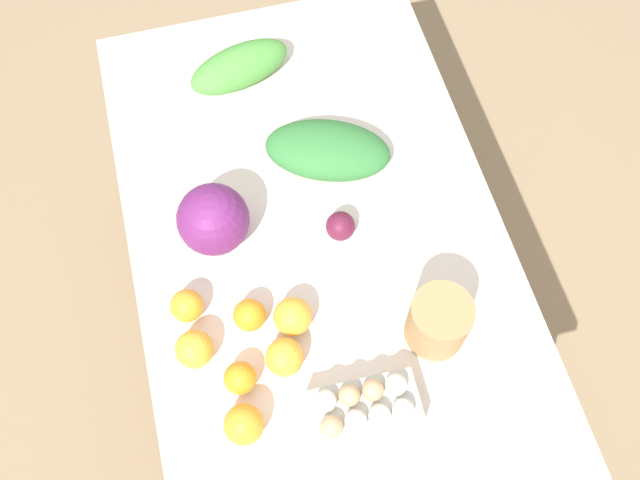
{
  "coord_description": "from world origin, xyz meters",
  "views": [
    {
      "loc": [
        0.69,
        -0.18,
        2.18
      ],
      "look_at": [
        0.0,
        0.0,
        0.76
      ],
      "focal_mm": 40.0,
      "sensor_mm": 36.0,
      "label": 1
    }
  ],
  "objects": [
    {
      "name": "orange_2",
      "position": [
        0.14,
        -0.19,
        0.77
      ],
      "size": [
        0.07,
        0.07,
        0.07
      ],
      "primitive_type": "sphere",
      "color": "orange",
      "rests_on": "dining_table"
    },
    {
      "name": "orange_6",
      "position": [
        0.17,
        -0.1,
        0.78
      ],
      "size": [
        0.08,
        0.08,
        0.08
      ],
      "primitive_type": "sphere",
      "color": "#F9A833",
      "rests_on": "dining_table"
    },
    {
      "name": "beet_root",
      "position": [
        -0.02,
        0.05,
        0.77
      ],
      "size": [
        0.07,
        0.07,
        0.07
      ],
      "primitive_type": "sphere",
      "color": "#5B1933",
      "rests_on": "dining_table"
    },
    {
      "name": "orange_3",
      "position": [
        0.09,
        -0.31,
        0.77
      ],
      "size": [
        0.07,
        0.07,
        0.07
      ],
      "primitive_type": "sphere",
      "color": "orange",
      "rests_on": "dining_table"
    },
    {
      "name": "orange_4",
      "position": [
        0.36,
        -0.25,
        0.78
      ],
      "size": [
        0.08,
        0.08,
        0.08
      ],
      "primitive_type": "sphere",
      "color": "orange",
      "rests_on": "dining_table"
    },
    {
      "name": "ground_plane",
      "position": [
        0.0,
        0.0,
        0.0
      ],
      "size": [
        8.0,
        8.0,
        0.0
      ],
      "primitive_type": "plane",
      "color": "#937A5B"
    },
    {
      "name": "paper_bag",
      "position": [
        0.26,
        0.18,
        0.8
      ],
      "size": [
        0.13,
        0.13,
        0.14
      ],
      "primitive_type": "cylinder",
      "color": "#A87F51",
      "rests_on": "dining_table"
    },
    {
      "name": "cabbage_purple",
      "position": [
        -0.08,
        -0.22,
        0.82
      ],
      "size": [
        0.16,
        0.16,
        0.16
      ],
      "primitive_type": "sphere",
      "color": "#6B2366",
      "rests_on": "dining_table"
    },
    {
      "name": "greens_bunch_beet_tops",
      "position": [
        -0.21,
        0.07,
        0.78
      ],
      "size": [
        0.26,
        0.33,
        0.09
      ],
      "primitive_type": "ellipsoid",
      "rotation": [
        0.0,
        0.0,
        1.19
      ],
      "color": "#337538",
      "rests_on": "dining_table"
    },
    {
      "name": "greens_bunch_dandelion",
      "position": [
        -0.5,
        -0.08,
        0.79
      ],
      "size": [
        0.18,
        0.28,
        0.1
      ],
      "primitive_type": "ellipsoid",
      "rotation": [
        0.0,
        0.0,
        4.97
      ],
      "color": "#4C933D",
      "rests_on": "dining_table"
    },
    {
      "name": "egg_carton",
      "position": [
        0.39,
        -0.01,
        0.78
      ],
      "size": [
        0.12,
        0.23,
        0.09
      ],
      "rotation": [
        0.0,
        0.0,
        1.54
      ],
      "color": "#B7B7B2",
      "rests_on": "dining_table"
    },
    {
      "name": "orange_1",
      "position": [
        0.27,
        -0.24,
        0.77
      ],
      "size": [
        0.07,
        0.07,
        0.07
      ],
      "primitive_type": "sphere",
      "color": "orange",
      "rests_on": "dining_table"
    },
    {
      "name": "orange_0",
      "position": [
        0.19,
        -0.31,
        0.78
      ],
      "size": [
        0.08,
        0.08,
        0.08
      ],
      "primitive_type": "sphere",
      "color": "#F9A833",
      "rests_on": "dining_table"
    },
    {
      "name": "dining_table",
      "position": [
        0.0,
        0.0,
        0.64
      ],
      "size": [
        1.46,
        0.84,
        0.74
      ],
      "color": "silver",
      "rests_on": "ground_plane"
    },
    {
      "name": "orange_5",
      "position": [
        0.25,
        -0.14,
        0.78
      ],
      "size": [
        0.08,
        0.08,
        0.08
      ],
      "primitive_type": "sphere",
      "color": "#F9A833",
      "rests_on": "dining_table"
    }
  ]
}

